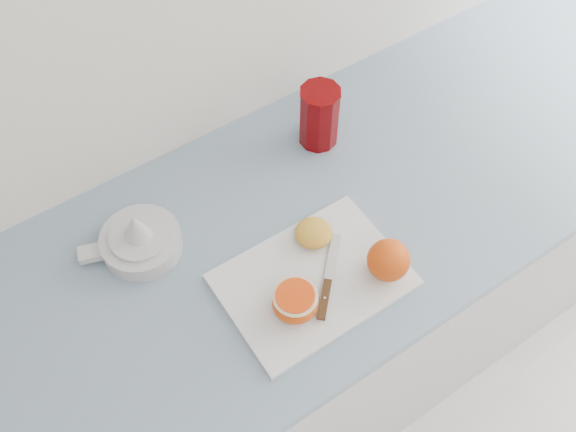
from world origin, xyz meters
The scene contains 8 objects.
counter centered at (0.23, 1.70, 0.45)m, with size 2.46×0.64×0.89m.
cutting_board centered at (0.24, 1.57, 0.90)m, with size 0.33×0.24×0.01m, color silver.
whole_orange centered at (0.36, 1.51, 0.94)m, with size 0.08×0.08×0.08m.
half_orange centered at (0.18, 1.54, 0.93)m, with size 0.08×0.08×0.05m.
squeezed_shell centered at (0.29, 1.65, 0.92)m, with size 0.07×0.07×0.03m.
paring_knife centered at (0.24, 1.53, 0.91)m, with size 0.14×0.14×0.01m.
citrus_juicer centered at (0.01, 1.81, 0.92)m, with size 0.19×0.15×0.10m.
red_tumbler centered at (0.45, 1.85, 0.95)m, with size 0.09×0.09×0.14m.
Camera 1 is at (-0.12, 1.12, 1.93)m, focal length 40.00 mm.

